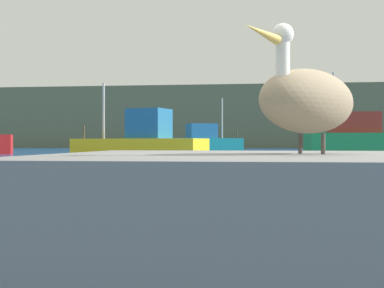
{
  "coord_description": "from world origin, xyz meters",
  "views": [
    {
      "loc": [
        -0.3,
        -3.8,
        0.85
      ],
      "look_at": [
        -2.71,
        16.09,
        0.77
      ],
      "focal_mm": 46.49,
      "sensor_mm": 36.0,
      "label": 1
    }
  ],
  "objects_px": {
    "fishing_boat_yellow": "(141,143)",
    "fishing_boat_green": "(369,140)",
    "mooring_buoy": "(361,160)",
    "fishing_boat_teal": "(198,142)",
    "pelican": "(308,100)"
  },
  "relations": [
    {
      "from": "fishing_boat_yellow",
      "to": "mooring_buoy",
      "type": "distance_m",
      "value": 11.44
    },
    {
      "from": "fishing_boat_teal",
      "to": "pelican",
      "type": "bearing_deg",
      "value": -107.9
    },
    {
      "from": "fishing_boat_green",
      "to": "fishing_boat_yellow",
      "type": "height_order",
      "value": "fishing_boat_green"
    },
    {
      "from": "fishing_boat_yellow",
      "to": "mooring_buoy",
      "type": "relative_size",
      "value": 13.13
    },
    {
      "from": "fishing_boat_yellow",
      "to": "mooring_buoy",
      "type": "bearing_deg",
      "value": 158.72
    },
    {
      "from": "fishing_boat_yellow",
      "to": "fishing_boat_green",
      "type": "bearing_deg",
      "value": -134.87
    },
    {
      "from": "fishing_boat_green",
      "to": "fishing_boat_teal",
      "type": "xyz_separation_m",
      "value": [
        -11.36,
        10.36,
        -0.13
      ]
    },
    {
      "from": "fishing_boat_green",
      "to": "fishing_boat_teal",
      "type": "relative_size",
      "value": 1.01
    },
    {
      "from": "pelican",
      "to": "fishing_boat_yellow",
      "type": "xyz_separation_m",
      "value": [
        -5.82,
        20.46,
        -0.34
      ]
    },
    {
      "from": "fishing_boat_green",
      "to": "fishing_boat_teal",
      "type": "height_order",
      "value": "fishing_boat_green"
    },
    {
      "from": "fishing_boat_teal",
      "to": "fishing_boat_yellow",
      "type": "height_order",
      "value": "fishing_boat_teal"
    },
    {
      "from": "mooring_buoy",
      "to": "fishing_boat_teal",
      "type": "bearing_deg",
      "value": 108.48
    },
    {
      "from": "fishing_boat_teal",
      "to": "mooring_buoy",
      "type": "distance_m",
      "value": 25.36
    },
    {
      "from": "pelican",
      "to": "fishing_boat_green",
      "type": "relative_size",
      "value": 0.15
    },
    {
      "from": "mooring_buoy",
      "to": "fishing_boat_green",
      "type": "bearing_deg",
      "value": 76.36
    }
  ]
}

